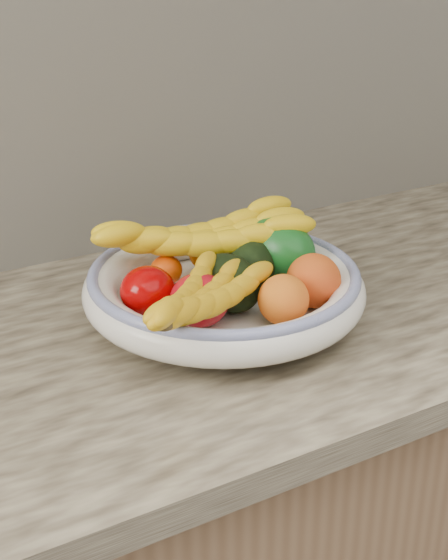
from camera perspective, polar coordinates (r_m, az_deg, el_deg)
kitchen_counter at (r=1.37m, az=-0.55°, el=-18.79°), size 2.44×0.66×1.40m
fruit_bowl at (r=1.08m, az=0.00°, el=-0.55°), size 0.39×0.39×0.08m
clementine_back_left at (r=1.12m, az=-4.25°, el=0.74°), size 0.05×0.05×0.04m
clementine_back_right at (r=1.17m, az=-1.36°, el=1.91°), size 0.06×0.06×0.05m
tomato_left at (r=1.04m, az=-5.60°, el=-0.80°), size 0.08×0.08×0.07m
tomato_near_left at (r=1.01m, az=-1.81°, el=-1.49°), size 0.08×0.08×0.07m
avocado_center at (r=1.05m, az=0.37°, el=-0.21°), size 0.08×0.11×0.08m
avocado_right at (r=1.12m, az=2.11°, el=1.31°), size 0.12×0.13×0.07m
green_mango at (r=1.14m, az=3.90°, el=2.28°), size 0.14×0.15×0.11m
peach_front at (r=1.01m, az=4.37°, el=-1.45°), size 0.08×0.08×0.07m
peach_right at (r=1.06m, az=6.56°, el=-0.05°), size 0.09×0.09×0.07m
banana_bunch_back at (r=1.13m, az=-1.63°, el=2.76°), size 0.35×0.19×0.09m
banana_bunch_front at (r=0.96m, az=-1.71°, el=-1.71°), size 0.27×0.23×0.07m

